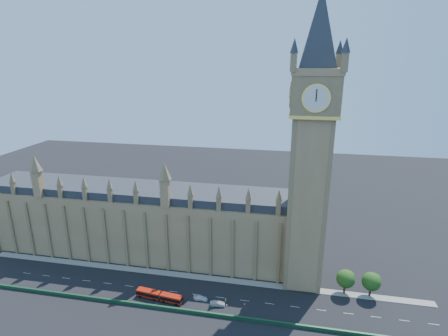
% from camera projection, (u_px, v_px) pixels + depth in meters
% --- Properties ---
extents(ground, '(400.00, 400.00, 0.00)m').
position_uv_depth(ground, '(185.00, 293.00, 116.12)').
color(ground, black).
rests_on(ground, ground).
extents(palace_westminster, '(120.00, 20.00, 28.00)m').
position_uv_depth(palace_westminster, '(139.00, 220.00, 137.20)').
color(palace_westminster, '#9A734A').
rests_on(palace_westminster, ground).
extents(elizabeth_tower, '(20.59, 20.59, 105.00)m').
position_uv_depth(elizabeth_tower, '(312.00, 127.00, 106.32)').
color(elizabeth_tower, '#9A734A').
rests_on(elizabeth_tower, ground).
extents(bridge_parapet, '(160.00, 0.60, 1.20)m').
position_uv_depth(bridge_parapet, '(176.00, 310.00, 107.49)').
color(bridge_parapet, '#1E4C2D').
rests_on(bridge_parapet, ground).
extents(kerb_north, '(160.00, 3.00, 0.16)m').
position_uv_depth(kerb_north, '(193.00, 276.00, 125.01)').
color(kerb_north, gray).
rests_on(kerb_north, ground).
extents(tree_east_near, '(6.00, 6.00, 8.50)m').
position_uv_depth(tree_east_near, '(346.00, 278.00, 114.48)').
color(tree_east_near, '#382619').
rests_on(tree_east_near, ground).
extents(tree_east_far, '(6.00, 6.00, 8.50)m').
position_uv_depth(tree_east_far, '(372.00, 281.00, 113.03)').
color(tree_east_far, '#382619').
rests_on(tree_east_far, ground).
extents(red_bus, '(15.80, 4.13, 2.66)m').
position_uv_depth(red_bus, '(159.00, 296.00, 112.46)').
color(red_bus, '#B91E0C').
rests_on(red_bus, ground).
extents(car_grey, '(4.57, 2.12, 1.52)m').
position_uv_depth(car_grey, '(176.00, 301.00, 110.93)').
color(car_grey, '#464A4F').
rests_on(car_grey, ground).
extents(car_silver, '(4.80, 2.13, 1.53)m').
position_uv_depth(car_silver, '(218.00, 304.00, 109.87)').
color(car_silver, '#94959B').
rests_on(car_silver, ground).
extents(car_white, '(4.60, 1.96, 1.32)m').
position_uv_depth(car_white, '(201.00, 298.00, 112.61)').
color(car_white, white).
rests_on(car_white, ground).
extents(cone_a, '(0.51, 0.51, 0.75)m').
position_uv_depth(cone_a, '(245.00, 304.00, 110.16)').
color(cone_a, black).
rests_on(cone_a, ground).
extents(cone_b, '(0.54, 0.54, 0.69)m').
position_uv_depth(cone_b, '(226.00, 299.00, 112.55)').
color(cone_b, black).
rests_on(cone_b, ground).
extents(cone_c, '(0.50, 0.50, 0.65)m').
position_uv_depth(cone_c, '(225.00, 300.00, 112.07)').
color(cone_c, black).
rests_on(cone_c, ground).
extents(cone_d, '(0.50, 0.50, 0.63)m').
position_uv_depth(cone_d, '(227.00, 305.00, 109.78)').
color(cone_d, black).
rests_on(cone_d, ground).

